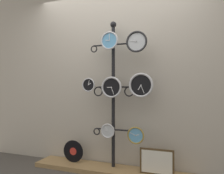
{
  "coord_description": "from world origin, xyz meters",
  "views": [
    {
      "loc": [
        1.0,
        -2.37,
        1.11
      ],
      "look_at": [
        0.0,
        0.36,
        1.13
      ],
      "focal_mm": 35.0,
      "sensor_mm": 36.0,
      "label": 1
    }
  ],
  "objects_px": {
    "clock_middle_left": "(89,85)",
    "clock_top_center": "(109,41)",
    "picture_frame": "(157,162)",
    "clock_middle_right": "(141,85)",
    "vinyl_record": "(73,151)",
    "display_stand": "(113,114)",
    "clock_middle_center": "(112,87)",
    "clock_bottom_center": "(108,131)",
    "clock_top_right": "(137,42)",
    "clock_bottom_right": "(136,135)"
  },
  "relations": [
    {
      "from": "clock_middle_right",
      "to": "picture_frame",
      "type": "xyz_separation_m",
      "value": [
        0.2,
        -0.0,
        -0.94
      ]
    },
    {
      "from": "vinyl_record",
      "to": "clock_top_right",
      "type": "bearing_deg",
      "value": -3.32
    },
    {
      "from": "clock_middle_left",
      "to": "clock_bottom_right",
      "type": "distance_m",
      "value": 0.91
    },
    {
      "from": "clock_top_right",
      "to": "clock_middle_center",
      "type": "height_order",
      "value": "clock_top_right"
    },
    {
      "from": "clock_middle_left",
      "to": "clock_middle_right",
      "type": "height_order",
      "value": "clock_middle_right"
    },
    {
      "from": "clock_middle_left",
      "to": "clock_middle_center",
      "type": "xyz_separation_m",
      "value": [
        0.33,
        0.01,
        -0.03
      ]
    },
    {
      "from": "clock_middle_left",
      "to": "clock_top_center",
      "type": "bearing_deg",
      "value": 0.2
    },
    {
      "from": "vinyl_record",
      "to": "picture_frame",
      "type": "relative_size",
      "value": 0.75
    },
    {
      "from": "clock_middle_center",
      "to": "clock_middle_right",
      "type": "xyz_separation_m",
      "value": [
        0.39,
        0.01,
        0.03
      ]
    },
    {
      "from": "clock_top_center",
      "to": "clock_bottom_right",
      "type": "relative_size",
      "value": 1.1
    },
    {
      "from": "clock_middle_right",
      "to": "clock_bottom_right",
      "type": "xyz_separation_m",
      "value": [
        -0.06,
        -0.02,
        -0.63
      ]
    },
    {
      "from": "clock_top_right",
      "to": "clock_middle_center",
      "type": "xyz_separation_m",
      "value": [
        -0.34,
        -0.0,
        -0.57
      ]
    },
    {
      "from": "clock_middle_center",
      "to": "vinyl_record",
      "type": "relative_size",
      "value": 0.9
    },
    {
      "from": "clock_middle_center",
      "to": "clock_bottom_right",
      "type": "distance_m",
      "value": 0.69
    },
    {
      "from": "display_stand",
      "to": "picture_frame",
      "type": "height_order",
      "value": "display_stand"
    },
    {
      "from": "clock_top_center",
      "to": "vinyl_record",
      "type": "height_order",
      "value": "clock_top_center"
    },
    {
      "from": "clock_bottom_center",
      "to": "clock_top_right",
      "type": "bearing_deg",
      "value": 0.54
    },
    {
      "from": "clock_bottom_center",
      "to": "clock_middle_center",
      "type": "bearing_deg",
      "value": 4.04
    },
    {
      "from": "clock_middle_left",
      "to": "clock_bottom_right",
      "type": "bearing_deg",
      "value": 0.03
    },
    {
      "from": "vinyl_record",
      "to": "clock_bottom_center",
      "type": "bearing_deg",
      "value": -6.0
    },
    {
      "from": "clock_top_center",
      "to": "clock_top_right",
      "type": "distance_m",
      "value": 0.37
    },
    {
      "from": "clock_middle_left",
      "to": "picture_frame",
      "type": "relative_size",
      "value": 0.46
    },
    {
      "from": "display_stand",
      "to": "clock_bottom_center",
      "type": "height_order",
      "value": "display_stand"
    },
    {
      "from": "clock_middle_center",
      "to": "vinyl_record",
      "type": "height_order",
      "value": "clock_middle_center"
    },
    {
      "from": "display_stand",
      "to": "clock_bottom_right",
      "type": "height_order",
      "value": "display_stand"
    },
    {
      "from": "clock_middle_left",
      "to": "vinyl_record",
      "type": "relative_size",
      "value": 0.61
    },
    {
      "from": "clock_top_center",
      "to": "picture_frame",
      "type": "distance_m",
      "value": 1.64
    },
    {
      "from": "clock_middle_left",
      "to": "clock_top_right",
      "type": "bearing_deg",
      "value": 0.99
    },
    {
      "from": "display_stand",
      "to": "picture_frame",
      "type": "relative_size",
      "value": 4.87
    },
    {
      "from": "display_stand",
      "to": "clock_top_center",
      "type": "relative_size",
      "value": 8.4
    },
    {
      "from": "clock_top_right",
      "to": "vinyl_record",
      "type": "relative_size",
      "value": 0.87
    },
    {
      "from": "clock_middle_left",
      "to": "clock_bottom_center",
      "type": "distance_m",
      "value": 0.67
    },
    {
      "from": "picture_frame",
      "to": "clock_top_center",
      "type": "bearing_deg",
      "value": -178.29
    },
    {
      "from": "clock_top_center",
      "to": "clock_middle_center",
      "type": "height_order",
      "value": "clock_top_center"
    },
    {
      "from": "clock_middle_left",
      "to": "clock_middle_center",
      "type": "relative_size",
      "value": 0.68
    },
    {
      "from": "vinyl_record",
      "to": "clock_middle_center",
      "type": "bearing_deg",
      "value": -5.16
    },
    {
      "from": "picture_frame",
      "to": "display_stand",
      "type": "bearing_deg",
      "value": 171.74
    },
    {
      "from": "clock_top_right",
      "to": "clock_middle_center",
      "type": "distance_m",
      "value": 0.67
    },
    {
      "from": "clock_top_center",
      "to": "clock_middle_right",
      "type": "xyz_separation_m",
      "value": [
        0.42,
        0.02,
        -0.59
      ]
    },
    {
      "from": "clock_middle_left",
      "to": "vinyl_record",
      "type": "height_order",
      "value": "clock_middle_left"
    },
    {
      "from": "clock_bottom_center",
      "to": "vinyl_record",
      "type": "bearing_deg",
      "value": 174.0
    },
    {
      "from": "clock_top_center",
      "to": "vinyl_record",
      "type": "bearing_deg",
      "value": 173.6
    },
    {
      "from": "clock_middle_right",
      "to": "vinyl_record",
      "type": "height_order",
      "value": "clock_middle_right"
    },
    {
      "from": "clock_middle_right",
      "to": "display_stand",
      "type": "bearing_deg",
      "value": 168.48
    },
    {
      "from": "clock_middle_right",
      "to": "clock_bottom_center",
      "type": "xyz_separation_m",
      "value": [
        -0.44,
        -0.02,
        -0.6
      ]
    },
    {
      "from": "clock_top_center",
      "to": "clock_middle_center",
      "type": "relative_size",
      "value": 0.86
    },
    {
      "from": "vinyl_record",
      "to": "display_stand",
      "type": "bearing_deg",
      "value": 3.8
    },
    {
      "from": "clock_bottom_center",
      "to": "display_stand",
      "type": "bearing_deg",
      "value": 67.23
    },
    {
      "from": "picture_frame",
      "to": "clock_middle_right",
      "type": "bearing_deg",
      "value": 178.59
    },
    {
      "from": "clock_bottom_center",
      "to": "clock_bottom_right",
      "type": "xyz_separation_m",
      "value": [
        0.38,
        -0.01,
        -0.03
      ]
    }
  ]
}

